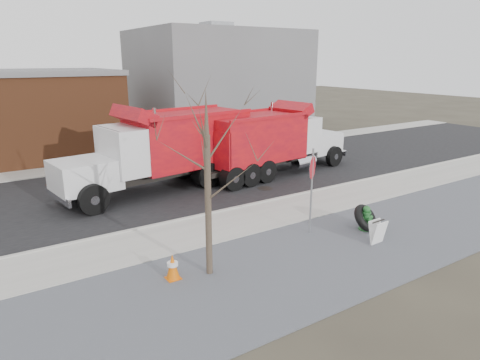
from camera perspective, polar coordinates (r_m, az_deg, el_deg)
ground at (r=16.05m, az=1.46°, el=-5.72°), size 120.00×120.00×0.00m
gravel_verge at (r=13.55m, az=9.97°, el=-10.16°), size 60.00×5.00×0.03m
sidewalk at (r=16.23m, az=0.96°, el=-5.35°), size 60.00×2.50×0.06m
curb at (r=17.24m, az=-1.45°, el=-3.95°), size 60.00×0.15×0.11m
road at (r=21.26m, az=-8.16°, el=-0.37°), size 60.00×9.40×0.02m
far_sidewalk at (r=26.39m, az=-13.42°, el=2.59°), size 60.00×2.00×0.06m
building_grey at (r=35.01m, az=-3.06°, el=12.76°), size 12.00×10.00×8.00m
bare_tree at (r=11.33m, az=-4.39°, el=2.51°), size 3.20×3.20×5.20m
fire_hydrant at (r=15.88m, az=16.46°, el=-5.01°), size 0.52×0.51×0.92m
truck_tire at (r=15.89m, az=16.37°, el=-4.86°), size 1.21×1.07×0.99m
stop_sign at (r=14.64m, az=9.59°, el=0.38°), size 0.69×0.49×3.04m
sandwich_board at (r=14.82m, az=17.86°, el=-6.62°), size 0.59×0.38×0.80m
traffic_cone_near at (r=12.16m, az=-8.97°, el=-11.37°), size 0.39×0.39×0.76m
dump_truck_red_a at (r=22.40m, az=4.23°, el=5.43°), size 9.14×3.47×3.64m
dump_truck_red_b at (r=20.00m, az=-9.87°, el=4.39°), size 9.52×3.84×3.93m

